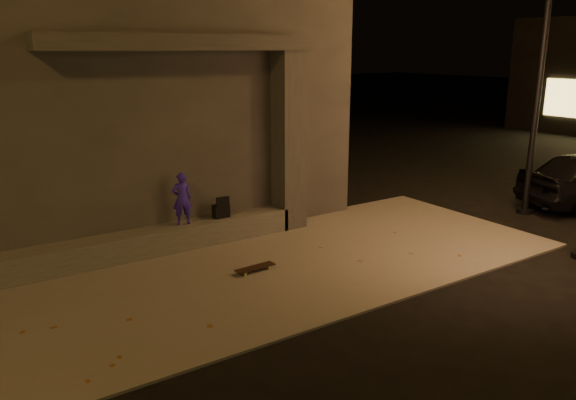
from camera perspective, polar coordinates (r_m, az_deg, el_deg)
ground at (r=8.20m, az=4.83°, el=-11.56°), size 120.00×120.00×0.00m
sidewalk at (r=9.69m, az=-2.57°, el=-7.04°), size 11.00×4.40×0.04m
building at (r=12.76m, az=-17.35°, el=9.67°), size 9.00×5.10×5.22m
ledge at (r=10.52m, az=-14.63°, el=-4.29°), size 6.00×0.55×0.45m
column at (r=11.51m, az=0.08°, el=5.97°), size 0.55×0.55×3.60m
canopy at (r=10.35m, az=-10.66°, el=15.48°), size 5.00×0.70×0.28m
skateboarder at (r=10.58m, az=-10.72°, el=0.14°), size 0.40×0.31×0.99m
backpack at (r=10.99m, az=-6.82°, el=-1.01°), size 0.31×0.21×0.43m
skateboard at (r=9.53m, az=-3.36°, el=-6.88°), size 0.73×0.23×0.08m
street_lamp_2 at (r=13.60m, az=24.83°, el=16.69°), size 0.36×0.36×7.72m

